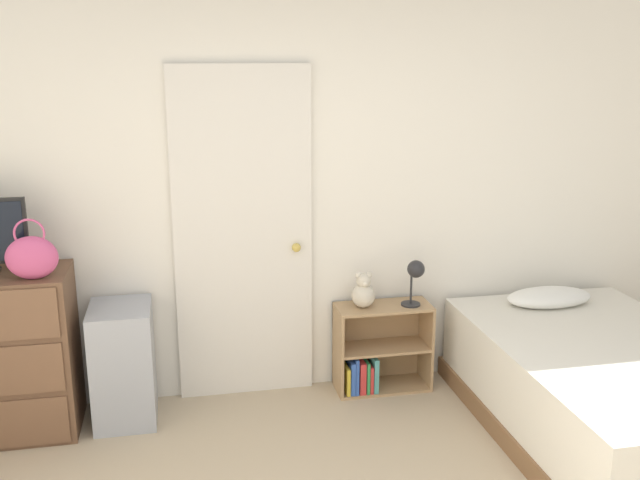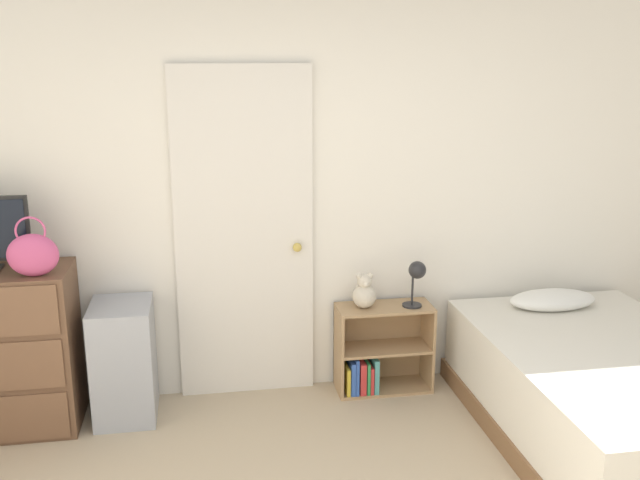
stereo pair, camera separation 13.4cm
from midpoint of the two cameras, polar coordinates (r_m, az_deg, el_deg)
wall_back at (r=4.40m, az=-0.49°, el=3.85°), size 10.00×0.06×2.55m
door_closed at (r=4.36m, az=-5.19°, el=0.31°), size 0.84×0.09×2.05m
dresser at (r=4.44m, az=-23.44°, el=-8.15°), size 0.83×0.47×0.94m
handbag at (r=4.07m, az=-21.13°, el=-1.08°), size 0.27×0.12×0.33m
storage_bin at (r=4.39m, az=-14.56°, el=-9.35°), size 0.35×0.43×0.70m
bookshelf at (r=4.64m, az=5.31°, el=-9.16°), size 0.60×0.26×0.56m
teddy_bear at (r=4.45m, az=4.43°, el=-4.24°), size 0.15×0.15×0.23m
desk_lamp at (r=4.47m, az=8.58°, el=-2.76°), size 0.14×0.13×0.30m
bed at (r=4.36m, az=22.83°, el=-11.38°), size 1.25×1.93×0.65m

